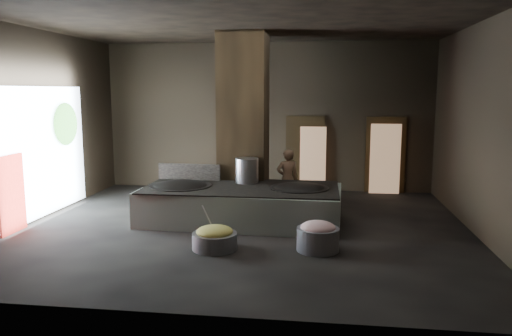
# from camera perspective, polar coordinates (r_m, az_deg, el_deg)

# --- Properties ---
(floor) EXTENTS (10.00, 9.00, 0.10)m
(floor) POSITION_cam_1_polar(r_m,az_deg,el_deg) (11.36, -1.40, -7.01)
(floor) COLOR black
(floor) RESTS_ON ground
(ceiling) EXTENTS (10.00, 9.00, 0.10)m
(ceiling) POSITION_cam_1_polar(r_m,az_deg,el_deg) (11.03, -1.50, 16.64)
(ceiling) COLOR black
(ceiling) RESTS_ON back_wall
(back_wall) EXTENTS (10.00, 0.10, 4.50)m
(back_wall) POSITION_cam_1_polar(r_m,az_deg,el_deg) (15.46, 1.23, 5.86)
(back_wall) COLOR black
(back_wall) RESTS_ON ground
(front_wall) EXTENTS (10.00, 0.10, 4.50)m
(front_wall) POSITION_cam_1_polar(r_m,az_deg,el_deg) (6.53, -7.77, 1.70)
(front_wall) COLOR black
(front_wall) RESTS_ON ground
(left_wall) EXTENTS (0.10, 9.00, 4.50)m
(left_wall) POSITION_cam_1_polar(r_m,az_deg,el_deg) (12.77, -24.50, 4.45)
(left_wall) COLOR black
(left_wall) RESTS_ON ground
(right_wall) EXTENTS (0.10, 9.00, 4.50)m
(right_wall) POSITION_cam_1_polar(r_m,az_deg,el_deg) (11.32, 24.75, 3.97)
(right_wall) COLOR black
(right_wall) RESTS_ON ground
(pillar) EXTENTS (1.20, 1.20, 4.50)m
(pillar) POSITION_cam_1_polar(r_m,az_deg,el_deg) (12.88, -1.43, 5.27)
(pillar) COLOR black
(pillar) RESTS_ON ground
(hearth_platform) EXTENTS (4.68, 2.39, 0.80)m
(hearth_platform) POSITION_cam_1_polar(r_m,az_deg,el_deg) (11.74, -1.69, -4.22)
(hearth_platform) COLOR silver
(hearth_platform) RESTS_ON ground
(platform_cap) EXTENTS (4.50, 2.16, 0.03)m
(platform_cap) POSITION_cam_1_polar(r_m,az_deg,el_deg) (11.66, -1.70, -2.23)
(platform_cap) COLOR black
(platform_cap) RESTS_ON hearth_platform
(wok_left) EXTENTS (1.45, 1.45, 0.40)m
(wok_left) POSITION_cam_1_polar(r_m,az_deg,el_deg) (11.94, -8.62, -2.38)
(wok_left) COLOR black
(wok_left) RESTS_ON hearth_platform
(wok_left_rim) EXTENTS (1.48, 1.48, 0.05)m
(wok_left_rim) POSITION_cam_1_polar(r_m,az_deg,el_deg) (11.93, -8.63, -2.05)
(wok_left_rim) COLOR black
(wok_left_rim) RESTS_ON hearth_platform
(wok_right) EXTENTS (1.35, 1.35, 0.38)m
(wok_right) POSITION_cam_1_polar(r_m,az_deg,el_deg) (11.58, 4.96, -2.67)
(wok_right) COLOR black
(wok_right) RESTS_ON hearth_platform
(wok_right_rim) EXTENTS (1.38, 1.38, 0.05)m
(wok_right_rim) POSITION_cam_1_polar(r_m,az_deg,el_deg) (11.56, 4.96, -2.33)
(wok_right_rim) COLOR black
(wok_right_rim) RESTS_ON hearth_platform
(stock_pot) EXTENTS (0.56, 0.56, 0.60)m
(stock_pot) POSITION_cam_1_polar(r_m,az_deg,el_deg) (12.13, -1.05, -0.28)
(stock_pot) COLOR #96979D
(stock_pot) RESTS_ON hearth_platform
(splash_guard) EXTENTS (1.60, 0.13, 0.40)m
(splash_guard) POSITION_cam_1_polar(r_m,az_deg,el_deg) (12.65, -7.64, -0.44)
(splash_guard) COLOR black
(splash_guard) RESTS_ON hearth_platform
(cook) EXTENTS (0.65, 0.51, 1.56)m
(cook) POSITION_cam_1_polar(r_m,az_deg,el_deg) (12.97, 3.60, -1.27)
(cook) COLOR #866044
(cook) RESTS_ON ground
(veg_basin) EXTENTS (1.00, 1.00, 0.32)m
(veg_basin) POSITION_cam_1_polar(r_m,az_deg,el_deg) (9.83, -4.74, -8.30)
(veg_basin) COLOR gray
(veg_basin) RESTS_ON ground
(veg_fill) EXTENTS (0.72, 0.72, 0.22)m
(veg_fill) POSITION_cam_1_polar(r_m,az_deg,el_deg) (9.77, -4.76, -7.24)
(veg_fill) COLOR #8AAD54
(veg_fill) RESTS_ON veg_basin
(ladle) EXTENTS (0.21, 0.30, 0.62)m
(ladle) POSITION_cam_1_polar(r_m,az_deg,el_deg) (9.89, -5.44, -5.85)
(ladle) COLOR #96979D
(ladle) RESTS_ON veg_basin
(meat_basin) EXTENTS (0.98, 0.98, 0.45)m
(meat_basin) POSITION_cam_1_polar(r_m,az_deg,el_deg) (9.76, 7.09, -8.08)
(meat_basin) COLOR gray
(meat_basin) RESTS_ON ground
(meat_fill) EXTENTS (0.68, 0.68, 0.26)m
(meat_fill) POSITION_cam_1_polar(r_m,az_deg,el_deg) (9.70, 7.11, -6.80)
(meat_fill) COLOR #CF7C7F
(meat_fill) RESTS_ON meat_basin
(doorway_near) EXTENTS (1.18, 0.08, 2.38)m
(doorway_near) POSITION_cam_1_polar(r_m,az_deg,el_deg) (15.38, 5.63, 1.50)
(doorway_near) COLOR black
(doorway_near) RESTS_ON ground
(doorway_near_glow) EXTENTS (0.78, 0.04, 1.85)m
(doorway_near_glow) POSITION_cam_1_polar(r_m,az_deg,el_deg) (15.27, 6.52, 1.25)
(doorway_near_glow) COLOR #8C6647
(doorway_near_glow) RESTS_ON ground
(doorway_far) EXTENTS (1.18, 0.08, 2.38)m
(doorway_far) POSITION_cam_1_polar(r_m,az_deg,el_deg) (15.48, 14.54, 1.31)
(doorway_far) COLOR black
(doorway_far) RESTS_ON ground
(doorway_far_glow) EXTENTS (0.88, 0.04, 2.08)m
(doorway_far_glow) POSITION_cam_1_polar(r_m,az_deg,el_deg) (15.24, 14.53, 1.00)
(doorway_far_glow) COLOR #8C6647
(doorway_far_glow) RESTS_ON ground
(left_opening) EXTENTS (0.04, 4.20, 3.10)m
(left_opening) POSITION_cam_1_polar(r_m,az_deg,el_deg) (12.95, -23.47, 1.66)
(left_opening) COLOR white
(left_opening) RESTS_ON ground
(pavilion_sliver) EXTENTS (0.05, 0.90, 1.70)m
(pavilion_sliver) POSITION_cam_1_polar(r_m,az_deg,el_deg) (11.94, -26.17, -2.71)
(pavilion_sliver) COLOR maroon
(pavilion_sliver) RESTS_ON ground
(tree_silhouette) EXTENTS (0.28, 1.10, 1.10)m
(tree_silhouette) POSITION_cam_1_polar(r_m,az_deg,el_deg) (13.80, -20.92, 4.72)
(tree_silhouette) COLOR #194714
(tree_silhouette) RESTS_ON left_opening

